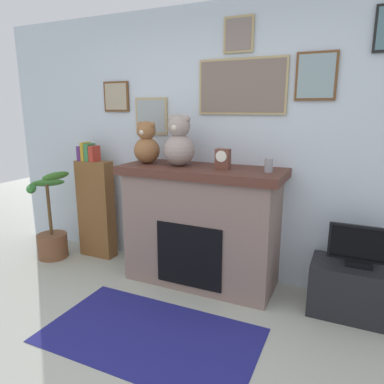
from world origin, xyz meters
name	(u,v)px	position (x,y,z in m)	size (l,w,h in m)	color
back_wall	(219,145)	(0.00, 2.00, 1.31)	(5.20, 0.15, 2.60)	silver
fireplace	(201,225)	(-0.03, 1.66, 0.57)	(1.52, 0.62, 1.14)	#826960
bookshelf	(96,206)	(-1.37, 1.74, 0.59)	(0.41, 0.16, 1.30)	brown
potted_plant	(51,231)	(-1.80, 1.47, 0.31)	(0.51, 0.58, 1.00)	brown
tv_stand	(356,290)	(1.34, 1.64, 0.22)	(0.71, 0.40, 0.44)	black
television	(361,247)	(1.34, 1.64, 0.59)	(0.49, 0.14, 0.33)	black
area_rug	(150,335)	(-0.03, 0.70, 0.00)	(1.61, 0.91, 0.01)	navy
candle_jar	(269,165)	(0.58, 1.64, 1.20)	(0.07, 0.07, 0.12)	gray
mantel_clock	(223,159)	(0.18, 1.64, 1.23)	(0.12, 0.09, 0.18)	brown
teddy_bear_brown	(147,145)	(-0.61, 1.64, 1.32)	(0.25, 0.25, 0.40)	#8F5D37
teddy_bear_cream	(179,143)	(-0.25, 1.64, 1.35)	(0.29, 0.29, 0.47)	gray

